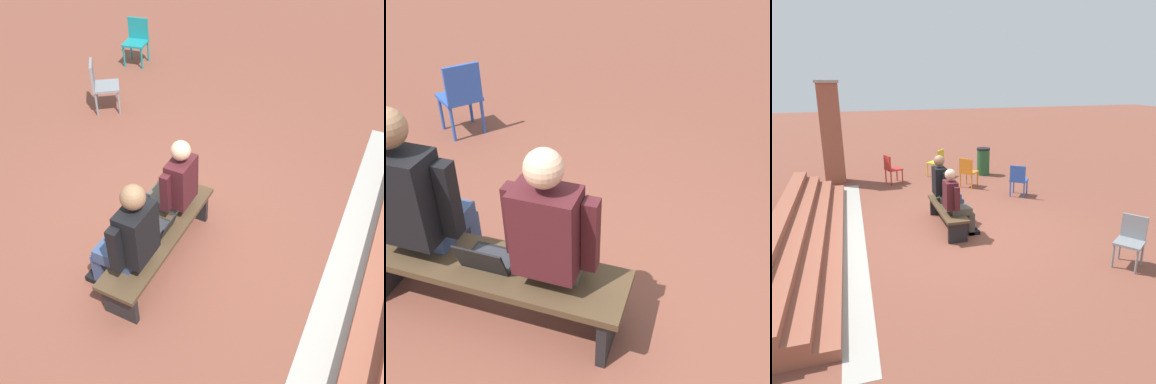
# 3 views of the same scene
# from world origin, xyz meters

# --- Properties ---
(ground_plane) EXTENTS (60.00, 60.00, 0.00)m
(ground_plane) POSITION_xyz_m (0.00, 0.00, 0.00)
(ground_plane) COLOR brown
(bench) EXTENTS (1.80, 0.44, 0.45)m
(bench) POSITION_xyz_m (0.37, 0.07, 0.35)
(bench) COLOR #4C3823
(bench) RESTS_ON ground
(person_student) EXTENTS (0.54, 0.68, 1.34)m
(person_student) POSITION_xyz_m (-0.07, -0.00, 0.72)
(person_student) COLOR #4C473D
(person_student) RESTS_ON ground
(person_adult) EXTENTS (0.60, 0.76, 1.44)m
(person_adult) POSITION_xyz_m (0.83, -0.01, 0.76)
(person_adult) COLOR #384C75
(person_adult) RESTS_ON ground
(laptop) EXTENTS (0.32, 0.29, 0.21)m
(laptop) POSITION_xyz_m (0.34, 0.08, 0.50)
(laptop) COLOR black
(laptop) RESTS_ON bench
(plastic_chair_near_bench_right) EXTENTS (0.59, 0.59, 0.84)m
(plastic_chair_near_bench_right) POSITION_xyz_m (1.88, -2.24, 0.48)
(plastic_chair_near_bench_right) COLOR #2D56B7
(plastic_chair_near_bench_right) RESTS_ON ground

